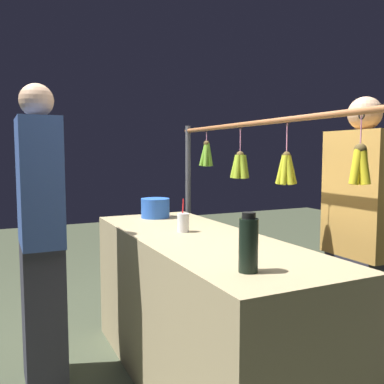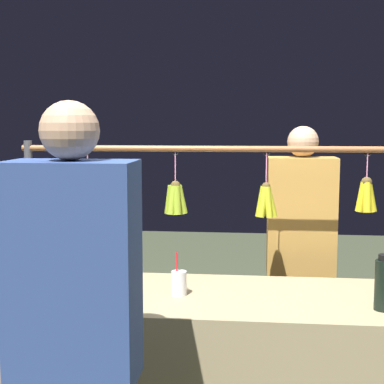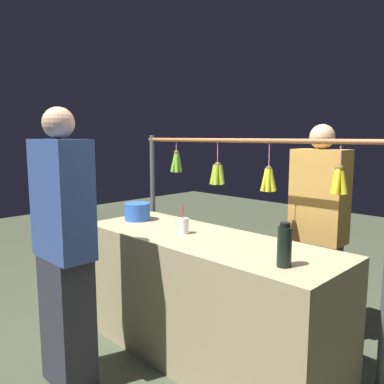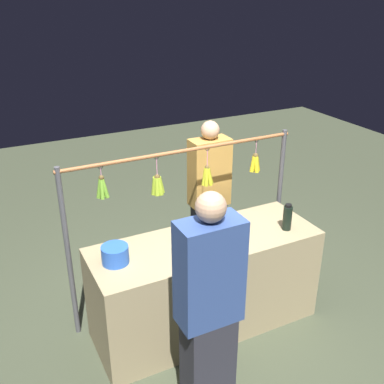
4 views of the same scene
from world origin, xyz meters
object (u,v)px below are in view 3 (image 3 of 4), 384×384
at_px(drink_cup, 184,226).
at_px(customer_person, 65,252).
at_px(vendor_person, 318,237).
at_px(blue_bucket, 137,212).
at_px(water_bottle, 284,246).

bearing_deg(drink_cup, customer_person, 72.84).
distance_m(vendor_person, customer_person, 1.80).
distance_m(drink_cup, customer_person, 0.83).
bearing_deg(drink_cup, blue_bucket, -4.44).
bearing_deg(water_bottle, customer_person, 30.55).
bearing_deg(vendor_person, drink_cup, 51.83).
xyz_separation_m(water_bottle, customer_person, (1.13, 0.67, -0.13)).
bearing_deg(blue_bucket, customer_person, 113.19).
bearing_deg(blue_bucket, drink_cup, 175.56).
bearing_deg(blue_bucket, vendor_person, -148.68).
bearing_deg(customer_person, vendor_person, -118.71).
relative_size(blue_bucket, vendor_person, 0.13).
relative_size(blue_bucket, drink_cup, 1.04).
height_order(water_bottle, blue_bucket, water_bottle).
bearing_deg(vendor_person, blue_bucket, 31.32).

